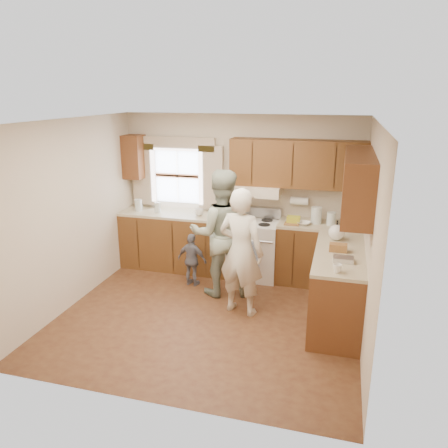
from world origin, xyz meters
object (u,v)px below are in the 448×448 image
(woman_left, at_px, (241,252))
(woman_right, at_px, (221,233))
(stove, at_px, (254,248))
(child, at_px, (192,260))

(woman_left, distance_m, woman_right, 0.64)
(stove, bearing_deg, woman_left, -86.48)
(stove, bearing_deg, woman_right, -114.77)
(stove, relative_size, woman_left, 0.63)
(woman_left, relative_size, child, 2.09)
(stove, height_order, woman_left, woman_left)
(stove, relative_size, child, 1.32)
(woman_left, bearing_deg, child, -21.30)
(woman_left, xyz_separation_m, child, (-0.89, 0.62, -0.44))
(stove, xyz_separation_m, woman_left, (0.07, -1.21, 0.38))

